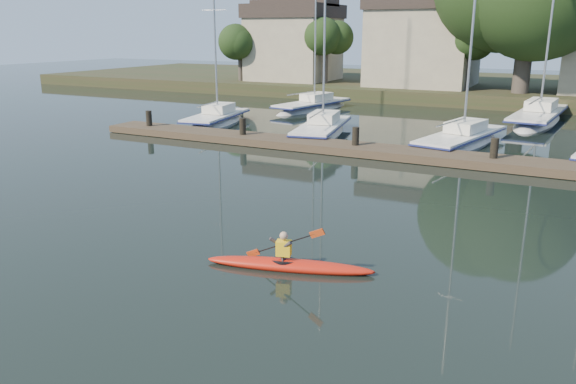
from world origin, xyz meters
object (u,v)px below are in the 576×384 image
at_px(kayak, 288,263).
at_px(sailboat_0, 217,127).
at_px(sailboat_6, 537,125).
at_px(sailboat_2, 460,149).
at_px(sailboat_1, 322,138).
at_px(sailboat_5, 312,112).
at_px(dock, 420,155).

relative_size(kayak, sailboat_0, 0.35).
bearing_deg(sailboat_6, sailboat_2, -100.97).
relative_size(sailboat_1, sailboat_5, 0.94).
bearing_deg(sailboat_2, dock, -91.07).
height_order(sailboat_0, sailboat_5, sailboat_5).
height_order(sailboat_1, sailboat_6, sailboat_6).
bearing_deg(dock, sailboat_1, 149.34).
distance_m(sailboat_1, sailboat_5, 9.95).
bearing_deg(dock, sailboat_0, 162.50).
distance_m(sailboat_1, sailboat_2, 7.25).
height_order(sailboat_2, sailboat_6, sailboat_6).
xyz_separation_m(sailboat_2, sailboat_6, (2.86, 9.68, -0.02)).
relative_size(kayak, sailboat_6, 0.23).
height_order(dock, sailboat_6, sailboat_6).
height_order(sailboat_2, sailboat_5, sailboat_2).
relative_size(sailboat_0, sailboat_2, 0.80).
relative_size(sailboat_5, sailboat_6, 0.81).
bearing_deg(kayak, sailboat_2, 71.69).
bearing_deg(sailboat_1, kayak, -79.76).
relative_size(sailboat_0, sailboat_5, 0.81).
bearing_deg(sailboat_2, sailboat_6, 85.54).
bearing_deg(sailboat_6, sailboat_1, -129.54).
xyz_separation_m(sailboat_2, sailboat_5, (-11.83, 8.42, 0.00)).
relative_size(kayak, sailboat_5, 0.28).
bearing_deg(sailboat_5, sailboat_1, -51.63).
bearing_deg(kayak, sailboat_5, 97.70).
height_order(kayak, sailboat_1, sailboat_1).
distance_m(sailboat_0, sailboat_1, 7.19).
xyz_separation_m(dock, sailboat_1, (-6.28, 3.72, -0.38)).
height_order(kayak, sailboat_6, sailboat_6).
xyz_separation_m(kayak, sailboat_5, (-11.04, 25.56, -0.33)).
distance_m(kayak, sailboat_1, 17.93).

